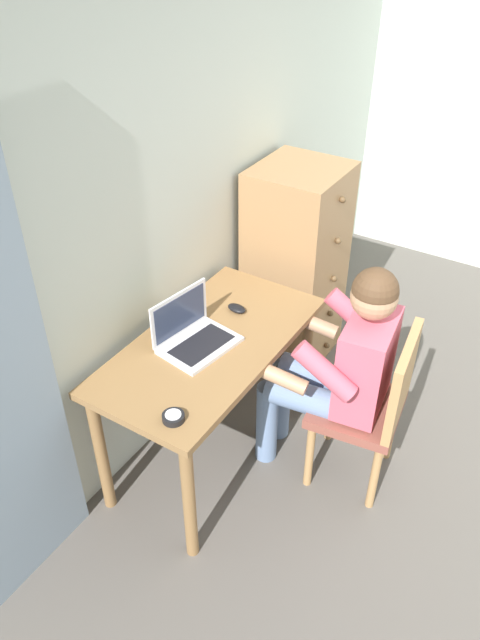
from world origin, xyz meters
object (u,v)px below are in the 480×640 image
desk (211,361)px  computer_mouse (237,308)px  person_seated (339,362)px  dresser (295,267)px  desk_clock (173,417)px  chair (373,403)px  laptop (193,334)px

desk → computer_mouse: (0.27, 0.03, 0.13)m
person_seated → dresser: bearing=39.6°
dresser → desk_clock: 1.51m
chair → computer_mouse: chair is taller
laptop → desk_clock: 0.49m
computer_mouse → laptop: bearing=-179.3°
desk_clock → laptop: bearing=26.4°
person_seated → laptop: bearing=117.3°
chair → laptop: size_ratio=2.36×
desk → laptop: (-0.05, 0.06, 0.17)m
person_seated → computer_mouse: (0.01, 0.56, 0.09)m
dresser → desk_clock: bearing=-171.0°
desk → dresser: bearing=4.4°
chair → desk_clock: chair is taller
desk → desk_clock: bearing=-162.0°
dresser → chair: 1.08m
desk → laptop: laptop is taller
dresser → laptop: size_ratio=3.27×
person_seated → desk_clock: 0.84m
person_seated → computer_mouse: bearing=88.7°
desk → computer_mouse: 0.30m
desk → chair: bearing=-68.7°
laptop → desk_clock: size_ratio=4.17×
chair → dresser: bearing=47.8°
chair → person_seated: size_ratio=0.74×
chair → desk_clock: (-0.77, 0.56, 0.27)m
dresser → chair: dresser is taller
dresser → laptop: bearing=-179.0°
dresser → chair: (-0.72, -0.79, -0.12)m
dresser → laptop: 1.06m
laptop → desk: bearing=-50.5°
chair → desk_clock: bearing=143.9°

